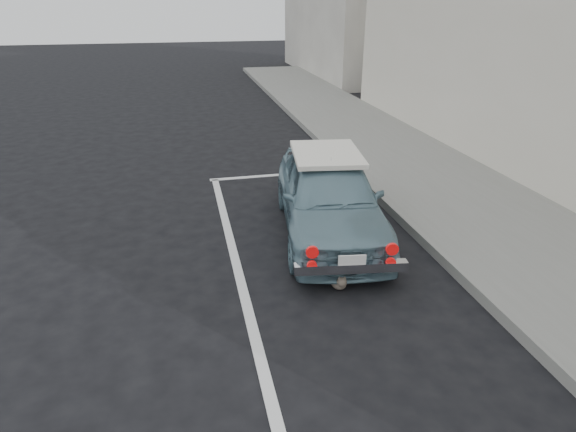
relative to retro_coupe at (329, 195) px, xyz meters
name	(u,v)px	position (x,y,z in m)	size (l,w,h in m)	color
sidewalk	(555,265)	(2.60, -1.77, -0.54)	(2.80, 40.00, 0.15)	slate
pline_front	(284,174)	(-0.10, 2.73, -0.61)	(3.00, 0.12, 0.01)	silver
pline_side	(237,267)	(-1.50, -0.77, -0.61)	(0.12, 7.00, 0.01)	silver
retro_coupe	(329,195)	(0.00, 0.00, 0.00)	(1.92, 3.72, 1.21)	#6E91A0
cat	(339,280)	(-0.33, -1.54, -0.50)	(0.22, 0.47, 0.25)	brown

